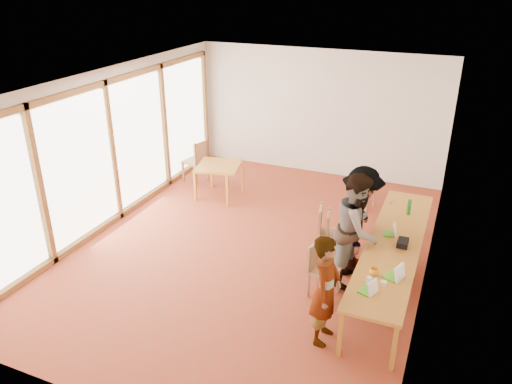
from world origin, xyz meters
TOP-DOWN VIEW (x-y plane):
  - ground at (0.00, 0.00)m, footprint 8.00×8.00m
  - wall_back at (0.00, 4.00)m, footprint 6.00×0.10m
  - wall_front at (0.00, -4.00)m, footprint 6.00×0.10m
  - wall_right at (3.00, 0.00)m, footprint 0.10×8.00m
  - window_wall at (-2.96, 0.00)m, footprint 0.10×8.00m
  - ceiling at (0.00, 0.00)m, footprint 6.00×8.00m
  - communal_table at (2.50, -0.21)m, footprint 0.80×4.00m
  - side_table at (-1.55, 1.72)m, footprint 0.90×0.90m
  - chair_near at (1.50, -0.91)m, footprint 0.46×0.46m
  - chair_mid at (1.29, 0.20)m, footprint 0.52×0.52m
  - chair_far at (1.45, 0.09)m, footprint 0.50×0.50m
  - chair_empty at (1.42, 2.46)m, footprint 0.49×0.49m
  - chair_spare at (-2.39, 2.31)m, footprint 0.56×0.56m
  - person_near at (1.87, -1.91)m, footprint 0.39×0.58m
  - person_mid at (1.93, -0.33)m, footprint 0.73×0.92m
  - person_far at (1.89, 0.06)m, footprint 0.77×1.22m
  - laptop_near at (2.40, -1.67)m, footprint 0.26×0.27m
  - laptop_mid at (2.67, -1.20)m, footprint 0.29×0.31m
  - laptop_far at (2.42, 0.04)m, footprint 0.21×0.24m
  - yellow_mug at (2.37, -1.23)m, footprint 0.17×0.17m
  - green_bottle at (2.57, 0.88)m, footprint 0.07×0.07m
  - clear_glass at (2.35, -1.45)m, footprint 0.07×0.07m
  - condiment_cup at (2.54, -1.43)m, footprint 0.08×0.08m
  - pink_phone at (2.22, 1.25)m, footprint 0.05×0.10m
  - black_pouch at (2.63, -0.25)m, footprint 0.16×0.26m

SIDE VIEW (x-z plane):
  - ground at x=0.00m, z-range 0.00..0.00m
  - chair_empty at x=1.42m, z-range 0.29..0.74m
  - chair_near at x=1.50m, z-range 0.30..0.77m
  - chair_far at x=1.45m, z-range 0.32..0.80m
  - chair_mid at x=1.29m, z-range 0.33..0.82m
  - chair_spare at x=-2.39m, z-range 0.35..0.89m
  - side_table at x=-1.55m, z-range 0.29..1.04m
  - communal_table at x=2.50m, z-range 0.33..1.08m
  - pink_phone at x=2.22m, z-range 0.75..0.76m
  - condiment_cup at x=2.54m, z-range 0.75..0.81m
  - person_near at x=1.87m, z-range 0.00..1.58m
  - clear_glass at x=2.35m, z-range 0.75..0.84m
  - black_pouch at x=2.63m, z-range 0.75..0.84m
  - yellow_mug at x=2.37m, z-range 0.75..0.85m
  - laptop_near at x=2.40m, z-range 0.71..0.90m
  - laptop_far at x=2.42m, z-range 0.71..0.90m
  - laptop_mid at x=2.67m, z-range 0.70..0.92m
  - green_bottle at x=2.57m, z-range 0.75..1.03m
  - person_far at x=1.89m, z-range 0.00..1.81m
  - person_mid at x=1.93m, z-range 0.00..1.86m
  - wall_back at x=0.00m, z-range 0.00..3.00m
  - wall_front at x=0.00m, z-range 0.00..3.00m
  - wall_right at x=3.00m, z-range 0.00..3.00m
  - window_wall at x=-2.96m, z-range 0.00..3.00m
  - ceiling at x=0.00m, z-range 3.00..3.04m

